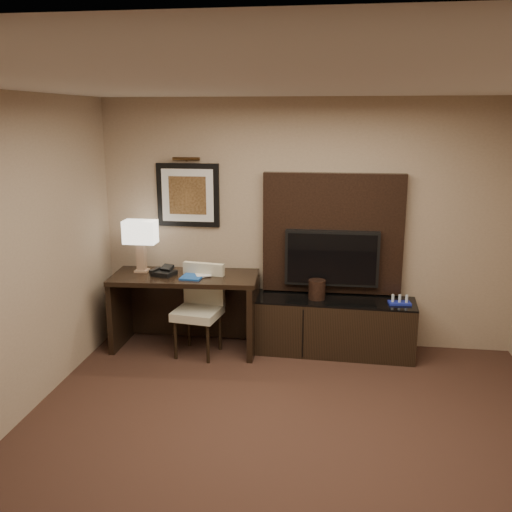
% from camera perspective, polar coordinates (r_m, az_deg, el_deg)
% --- Properties ---
extents(floor, '(4.50, 5.00, 0.01)m').
position_cam_1_polar(floor, '(4.43, 2.61, -20.65)').
color(floor, '#321D16').
rests_on(floor, ground).
extents(ceiling, '(4.50, 5.00, 0.01)m').
position_cam_1_polar(ceiling, '(3.66, 3.09, 16.93)').
color(ceiling, silver).
rests_on(ceiling, wall_back).
extents(wall_back, '(4.50, 0.01, 2.70)m').
position_cam_1_polar(wall_back, '(6.25, 4.94, 3.16)').
color(wall_back, gray).
rests_on(wall_back, floor).
extents(desk, '(1.60, 0.76, 0.84)m').
position_cam_1_polar(desk, '(6.31, -7.03, -5.57)').
color(desk, black).
rests_on(desk, floor).
extents(credenza, '(1.77, 0.55, 0.60)m').
position_cam_1_polar(credenza, '(6.24, 7.54, -6.95)').
color(credenza, black).
rests_on(credenza, floor).
extents(tv_wall_panel, '(1.50, 0.12, 1.30)m').
position_cam_1_polar(tv_wall_panel, '(6.20, 7.67, 2.25)').
color(tv_wall_panel, black).
rests_on(tv_wall_panel, wall_back).
extents(tv, '(1.00, 0.08, 0.60)m').
position_cam_1_polar(tv, '(6.16, 7.58, -0.22)').
color(tv, black).
rests_on(tv, tv_wall_panel).
extents(artwork, '(0.70, 0.04, 0.70)m').
position_cam_1_polar(artwork, '(6.38, -6.81, 6.06)').
color(artwork, black).
rests_on(artwork, wall_back).
extents(picture_light, '(0.04, 0.04, 0.30)m').
position_cam_1_polar(picture_light, '(6.31, -7.00, 9.62)').
color(picture_light, '#422B15').
rests_on(picture_light, wall_back).
extents(desk_chair, '(0.53, 0.59, 0.95)m').
position_cam_1_polar(desk_chair, '(6.11, -5.87, -5.61)').
color(desk_chair, beige).
rests_on(desk_chair, floor).
extents(table_lamp, '(0.37, 0.25, 0.55)m').
position_cam_1_polar(table_lamp, '(6.34, -11.43, 0.88)').
color(table_lamp, tan).
rests_on(table_lamp, desk).
extents(desk_phone, '(0.27, 0.25, 0.11)m').
position_cam_1_polar(desk_phone, '(6.19, -9.19, -1.43)').
color(desk_phone, black).
rests_on(desk_phone, desk).
extents(blue_folder, '(0.24, 0.31, 0.02)m').
position_cam_1_polar(blue_folder, '(6.09, -6.32, -2.03)').
color(blue_folder, '#174496').
rests_on(blue_folder, desk).
extents(book, '(0.15, 0.08, 0.22)m').
position_cam_1_polar(book, '(6.11, -6.12, -1.02)').
color(book, '#C0B397').
rests_on(book, desk).
extents(ice_bucket, '(0.19, 0.19, 0.21)m').
position_cam_1_polar(ice_bucket, '(6.11, 6.11, -3.34)').
color(ice_bucket, black).
rests_on(ice_bucket, credenza).
extents(minibar_tray, '(0.24, 0.16, 0.08)m').
position_cam_1_polar(minibar_tray, '(6.11, 14.17, -4.31)').
color(minibar_tray, navy).
rests_on(minibar_tray, credenza).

